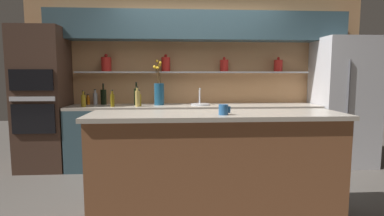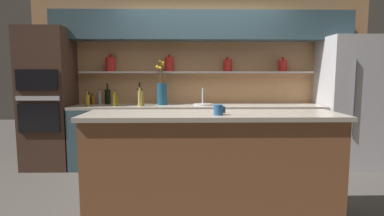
% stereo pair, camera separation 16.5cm
% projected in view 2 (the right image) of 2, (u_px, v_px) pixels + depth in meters
% --- Properties ---
extents(ground_plane, '(12.00, 12.00, 0.00)m').
position_uv_depth(ground_plane, '(208.00, 199.00, 3.32)').
color(ground_plane, '#4C4742').
extents(back_wall_unit, '(5.20, 0.44, 2.60)m').
position_uv_depth(back_wall_unit, '(201.00, 63.00, 4.67)').
color(back_wall_unit, tan).
rests_on(back_wall_unit, ground_plane).
extents(back_counter_unit, '(3.67, 0.62, 0.92)m').
position_uv_depth(back_counter_unit, '(197.00, 135.00, 4.50)').
color(back_counter_unit, '#334C56').
rests_on(back_counter_unit, ground_plane).
extents(island_counter, '(2.34, 0.61, 1.02)m').
position_uv_depth(island_counter, '(212.00, 167.00, 2.79)').
color(island_counter, brown).
rests_on(island_counter, ground_plane).
extents(refrigerator, '(0.82, 0.73, 1.91)m').
position_uv_depth(refrigerator, '(350.00, 103.00, 4.44)').
color(refrigerator, '#B7B7BC').
rests_on(refrigerator, ground_plane).
extents(oven_tower, '(0.67, 0.64, 2.04)m').
position_uv_depth(oven_tower, '(48.00, 99.00, 4.39)').
color(oven_tower, '#3D281E').
rests_on(oven_tower, ground_plane).
extents(flower_vase, '(0.16, 0.18, 0.67)m').
position_uv_depth(flower_vase, '(162.00, 92.00, 4.47)').
color(flower_vase, navy).
rests_on(flower_vase, back_counter_unit).
extents(sink_fixture, '(0.28, 0.28, 0.25)m').
position_uv_depth(sink_fixture, '(203.00, 103.00, 4.45)').
color(sink_fixture, '#B7B7BC').
rests_on(sink_fixture, back_counter_unit).
extents(bottle_oil_0, '(0.06, 0.06, 0.23)m').
position_uv_depth(bottle_oil_0, '(142.00, 99.00, 4.34)').
color(bottle_oil_0, olive).
rests_on(bottle_oil_0, back_counter_unit).
extents(bottle_oil_1, '(0.06, 0.06, 0.23)m').
position_uv_depth(bottle_oil_1, '(87.00, 100.00, 4.26)').
color(bottle_oil_1, olive).
rests_on(bottle_oil_1, back_counter_unit).
extents(bottle_sauce_2, '(0.05, 0.05, 0.19)m').
position_uv_depth(bottle_sauce_2, '(89.00, 99.00, 4.51)').
color(bottle_sauce_2, black).
rests_on(bottle_sauce_2, back_counter_unit).
extents(bottle_sauce_3, '(0.05, 0.05, 0.16)m').
position_uv_depth(bottle_sauce_3, '(93.00, 100.00, 4.57)').
color(bottle_sauce_3, '#9E4C0A').
rests_on(bottle_sauce_3, back_counter_unit).
extents(bottle_wine_4, '(0.07, 0.07, 0.34)m').
position_uv_depth(bottle_wine_4, '(140.00, 96.00, 4.49)').
color(bottle_wine_4, black).
rests_on(bottle_wine_4, back_counter_unit).
extents(bottle_spirit_5, '(0.06, 0.06, 0.23)m').
position_uv_depth(bottle_spirit_5, '(100.00, 98.00, 4.58)').
color(bottle_spirit_5, gray).
rests_on(bottle_spirit_5, back_counter_unit).
extents(bottle_wine_6, '(0.08, 0.08, 0.32)m').
position_uv_depth(bottle_wine_6, '(108.00, 96.00, 4.58)').
color(bottle_wine_6, black).
rests_on(bottle_wine_6, back_counter_unit).
extents(bottle_oil_7, '(0.05, 0.05, 0.24)m').
position_uv_depth(bottle_oil_7, '(115.00, 100.00, 4.25)').
color(bottle_oil_7, brown).
rests_on(bottle_oil_7, back_counter_unit).
extents(bottle_spirit_8, '(0.06, 0.06, 0.28)m').
position_uv_depth(bottle_spirit_8, '(140.00, 98.00, 4.26)').
color(bottle_spirit_8, tan).
rests_on(bottle_spirit_8, back_counter_unit).
extents(coffee_mug, '(0.10, 0.08, 0.09)m').
position_uv_depth(coffee_mug, '(218.00, 110.00, 2.59)').
color(coffee_mug, '#235184').
rests_on(coffee_mug, island_counter).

